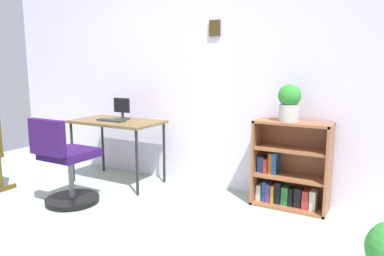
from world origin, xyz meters
name	(u,v)px	position (x,y,z in m)	size (l,w,h in m)	color
wall_back	(178,80)	(0.00, 2.15, 1.18)	(5.20, 0.12, 2.36)	silver
desk	(117,126)	(-0.55, 1.70, 0.67)	(1.02, 0.58, 0.73)	brown
monitor	(122,110)	(-0.54, 1.79, 0.84)	(0.22, 0.18, 0.25)	#262628
keyboard	(111,120)	(-0.57, 1.62, 0.74)	(0.34, 0.11, 0.02)	#252D2A
office_chair	(66,167)	(-0.52, 0.90, 0.38)	(0.52, 0.55, 0.87)	black
bookshelf_low	(290,169)	(1.38, 1.95, 0.37)	(0.70, 0.30, 0.83)	brown
potted_plant_on_shelf	(289,102)	(1.35, 1.90, 1.02)	(0.21, 0.21, 0.35)	#B7B2A8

